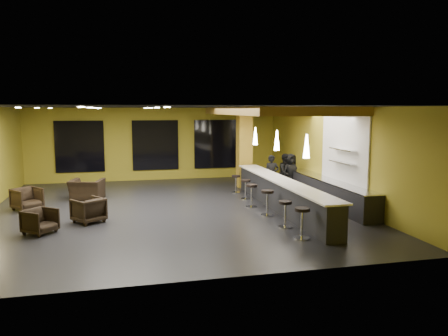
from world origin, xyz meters
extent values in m
cube|color=black|center=(0.00, 0.00, -0.05)|extent=(12.00, 13.00, 0.10)
cube|color=black|center=(0.00, 0.00, 3.55)|extent=(12.00, 13.00, 0.10)
cube|color=olive|center=(0.00, 6.55, 1.75)|extent=(12.00, 0.10, 3.50)
cube|color=olive|center=(0.00, -6.55, 1.75)|extent=(12.00, 0.10, 3.50)
cube|color=olive|center=(6.05, 0.00, 1.75)|extent=(0.10, 13.00, 3.50)
cube|color=olive|center=(4.00, 1.00, 3.36)|extent=(3.60, 8.00, 0.28)
cube|color=black|center=(-3.50, 6.44, 1.70)|extent=(2.20, 0.06, 2.40)
cube|color=black|center=(0.00, 6.44, 1.70)|extent=(2.20, 0.06, 2.40)
cube|color=black|center=(3.00, 6.44, 1.70)|extent=(2.20, 0.06, 2.40)
cube|color=white|center=(5.96, -1.00, 2.00)|extent=(0.06, 3.20, 2.40)
cube|color=black|center=(3.65, -1.00, 0.50)|extent=(0.60, 8.00, 1.00)
cube|color=white|center=(3.65, -1.00, 1.02)|extent=(0.78, 8.10, 0.05)
cube|color=black|center=(5.65, -0.50, 0.43)|extent=(0.70, 6.00, 0.86)
cube|color=silver|center=(5.65, -0.50, 0.89)|extent=(0.72, 6.00, 0.03)
cube|color=silver|center=(5.82, -1.20, 1.60)|extent=(0.30, 1.50, 0.03)
cube|color=silver|center=(5.82, -1.20, 2.05)|extent=(0.30, 1.50, 0.03)
cube|color=olive|center=(3.65, 3.60, 1.75)|extent=(0.60, 0.60, 3.50)
cone|color=white|center=(3.65, -3.00, 2.35)|extent=(0.20, 0.20, 0.70)
cone|color=white|center=(3.65, -0.50, 2.35)|extent=(0.20, 0.20, 0.70)
cone|color=white|center=(3.65, 2.00, 2.35)|extent=(0.20, 0.20, 0.70)
imported|color=black|center=(4.28, 1.74, 0.80)|extent=(0.68, 0.57, 1.59)
imported|color=black|center=(5.09, 2.23, 0.79)|extent=(0.92, 0.81, 1.58)
imported|color=black|center=(5.25, 2.12, 0.80)|extent=(0.89, 0.70, 1.59)
imported|color=black|center=(-3.87, -2.19, 0.35)|extent=(1.06, 1.06, 0.69)
imported|color=black|center=(-2.65, -1.23, 0.38)|extent=(1.14, 1.15, 0.76)
imported|color=black|center=(-4.81, 0.97, 0.38)|extent=(1.17, 1.17, 0.77)
imported|color=black|center=(-2.95, 2.36, 0.38)|extent=(1.40, 1.30, 0.77)
cylinder|color=silver|center=(2.98, -4.33, 0.02)|extent=(0.43, 0.43, 0.03)
cylinder|color=silver|center=(2.98, -4.33, 0.39)|extent=(0.07, 0.07, 0.75)
cylinder|color=black|center=(2.98, -4.33, 0.80)|extent=(0.40, 0.40, 0.09)
cylinder|color=silver|center=(2.96, -3.16, 0.01)|extent=(0.40, 0.40, 0.03)
cylinder|color=silver|center=(2.96, -3.16, 0.37)|extent=(0.07, 0.07, 0.70)
cylinder|color=black|center=(2.96, -3.16, 0.74)|extent=(0.38, 0.38, 0.08)
cylinder|color=silver|center=(2.92, -1.68, 0.02)|extent=(0.42, 0.42, 0.03)
cylinder|color=silver|center=(2.92, -1.68, 0.39)|extent=(0.07, 0.07, 0.74)
cylinder|color=black|center=(2.92, -1.68, 0.79)|extent=(0.40, 0.40, 0.08)
cylinder|color=silver|center=(2.79, -0.39, 0.02)|extent=(0.41, 0.41, 0.03)
cylinder|color=silver|center=(2.79, -0.39, 0.38)|extent=(0.07, 0.07, 0.72)
cylinder|color=black|center=(2.79, -0.39, 0.77)|extent=(0.39, 0.39, 0.08)
cylinder|color=silver|center=(2.97, 0.98, 0.01)|extent=(0.38, 0.38, 0.03)
cylinder|color=silver|center=(2.97, 0.98, 0.36)|extent=(0.07, 0.07, 0.67)
cylinder|color=black|center=(2.97, 0.98, 0.72)|extent=(0.37, 0.37, 0.08)
cylinder|color=silver|center=(2.94, 2.34, 0.01)|extent=(0.37, 0.37, 0.03)
cylinder|color=silver|center=(2.94, 2.34, 0.34)|extent=(0.06, 0.06, 0.64)
cylinder|color=black|center=(2.94, 2.34, 0.69)|extent=(0.35, 0.35, 0.07)
camera|label=1|loc=(-1.63, -14.80, 3.42)|focal=35.00mm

